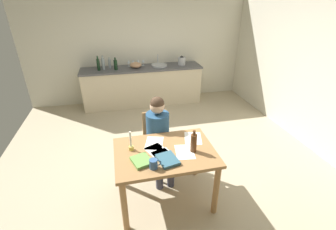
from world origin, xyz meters
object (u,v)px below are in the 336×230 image
at_px(dining_table, 165,159).
at_px(sink_unit, 159,65).
at_px(person_seated, 159,133).
at_px(bottle_oil, 98,64).
at_px(book_cookery, 142,161).
at_px(bottle_wine_red, 110,64).
at_px(candlestick, 131,145).
at_px(book_magazine, 168,160).
at_px(wine_glass_near_sink, 143,61).
at_px(mixing_bowl, 136,65).
at_px(wine_glass_back_left, 133,61).
at_px(wine_glass_by_kettle, 138,61).
at_px(chair_at_table, 157,139).
at_px(coffee_mug, 154,164).
at_px(bottle_vinegar, 103,64).
at_px(bottle_sauce, 116,65).
at_px(wine_glass_back_right, 129,62).
at_px(wine_bottle_on_table, 194,143).
at_px(stovetop_kettle, 182,61).

xyz_separation_m(dining_table, sink_unit, (0.55, 3.13, 0.30)).
bearing_deg(person_seated, bottle_oil, 108.08).
distance_m(book_cookery, bottle_wine_red, 3.36).
distance_m(candlestick, bottle_oil, 3.01).
bearing_deg(book_magazine, wine_glass_near_sink, 74.38).
distance_m(mixing_bowl, wine_glass_back_left, 0.17).
xyz_separation_m(person_seated, wine_glass_by_kettle, (0.05, 2.77, 0.33)).
bearing_deg(chair_at_table, mixing_bowl, 90.34).
relative_size(bottle_oil, wine_glass_near_sink, 2.05).
height_order(person_seated, wine_glass_near_sink, person_seated).
xyz_separation_m(coffee_mug, bottle_vinegar, (-0.53, 3.39, 0.24)).
height_order(person_seated, wine_glass_back_left, person_seated).
distance_m(person_seated, bottle_sauce, 2.61).
relative_size(dining_table, bottle_wine_red, 4.79).
height_order(candlestick, book_magazine, candlestick).
bearing_deg(wine_glass_by_kettle, book_cookery, -96.24).
distance_m(bottle_sauce, wine_glass_by_kettle, 0.57).
distance_m(bottle_oil, bottle_vinegar, 0.11).
bearing_deg(bottle_oil, wine_glass_by_kettle, 12.02).
bearing_deg(bottle_wine_red, bottle_vinegar, -151.00).
distance_m(bottle_oil, wine_glass_near_sink, 1.03).
xyz_separation_m(bottle_vinegar, bottle_wine_red, (0.14, 0.08, -0.03)).
bearing_deg(sink_unit, wine_glass_near_sink, 157.68).
relative_size(bottle_wine_red, mixing_bowl, 0.92).
distance_m(chair_at_table, wine_glass_back_right, 2.67).
relative_size(person_seated, wine_bottle_on_table, 4.28).
bearing_deg(dining_table, wine_glass_back_left, 90.66).
distance_m(dining_table, bottle_wine_red, 3.27).
height_order(wine_bottle_on_table, stovetop_kettle, stovetop_kettle).
relative_size(bottle_vinegar, wine_glass_by_kettle, 2.02).
bearing_deg(coffee_mug, person_seated, 75.10).
bearing_deg(wine_bottle_on_table, coffee_mug, -158.76).
distance_m(dining_table, chair_at_table, 0.67).
height_order(person_seated, bottle_oil, bottle_oil).
bearing_deg(wine_glass_back_left, bottle_oil, -166.23).
bearing_deg(wine_glass_near_sink, bottle_wine_red, -174.23).
distance_m(dining_table, book_magazine, 0.23).
height_order(wine_bottle_on_table, bottle_oil, bottle_oil).
height_order(candlestick, bottle_wine_red, bottle_wine_red).
bearing_deg(sink_unit, wine_glass_by_kettle, 162.88).
height_order(candlestick, bottle_vinegar, bottle_vinegar).
distance_m(candlestick, stovetop_kettle, 3.36).
distance_m(wine_bottle_on_table, bottle_oil, 3.36).
distance_m(sink_unit, bottle_sauce, 1.00).
xyz_separation_m(bottle_sauce, wine_glass_back_left, (0.41, 0.22, -0.01)).
relative_size(chair_at_table, wine_glass_back_right, 5.77).
height_order(wine_glass_by_kettle, wine_glass_back_left, same).
bearing_deg(wine_glass_by_kettle, bottle_sauce, -157.61).
height_order(bottle_oil, mixing_bowl, bottle_oil).
xyz_separation_m(candlestick, book_magazine, (0.37, -0.30, -0.05)).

